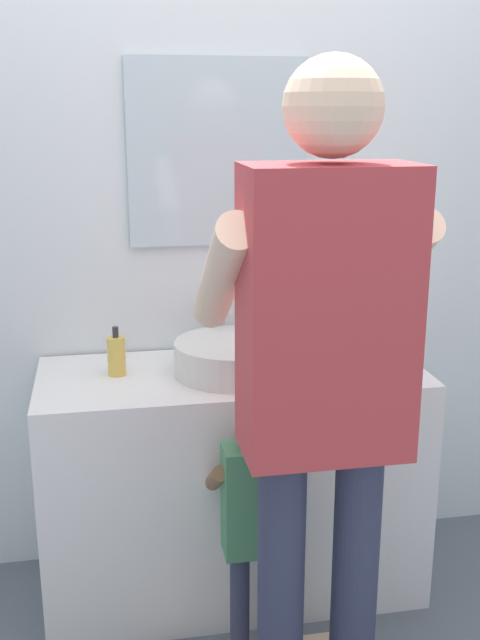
{
  "coord_description": "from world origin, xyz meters",
  "views": [
    {
      "loc": [
        -0.41,
        -2.08,
        1.68
      ],
      "look_at": [
        0.0,
        0.15,
        1.04
      ],
      "focal_mm": 42.72,
      "sensor_mm": 36.0,
      "label": 1
    }
  ],
  "objects_px": {
    "soap_bottle": "(116,355)",
    "adult_parent": "(323,355)",
    "toothbrush_cup": "(341,347)",
    "child_toddler": "(255,514)"
  },
  "relations": [
    {
      "from": "toothbrush_cup",
      "to": "child_toddler",
      "type": "xyz_separation_m",
      "value": [
        -0.39,
        -0.44,
        -0.36
      ]
    },
    {
      "from": "toothbrush_cup",
      "to": "adult_parent",
      "type": "height_order",
      "value": "adult_parent"
    },
    {
      "from": "soap_bottle",
      "to": "toothbrush_cup",
      "type": "bearing_deg",
      "value": 0.07
    },
    {
      "from": "toothbrush_cup",
      "to": "adult_parent",
      "type": "bearing_deg",
      "value": -111.83
    },
    {
      "from": "toothbrush_cup",
      "to": "child_toddler",
      "type": "distance_m",
      "value": 0.69
    },
    {
      "from": "toothbrush_cup",
      "to": "soap_bottle",
      "type": "bearing_deg",
      "value": -179.93
    },
    {
      "from": "soap_bottle",
      "to": "adult_parent",
      "type": "distance_m",
      "value": 0.86
    },
    {
      "from": "toothbrush_cup",
      "to": "adult_parent",
      "type": "distance_m",
      "value": 0.76
    },
    {
      "from": "toothbrush_cup",
      "to": "adult_parent",
      "type": "xyz_separation_m",
      "value": [
        -0.27,
        -0.68,
        0.21
      ]
    },
    {
      "from": "child_toddler",
      "to": "soap_bottle",
      "type": "bearing_deg",
      "value": 131.0
    }
  ]
}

